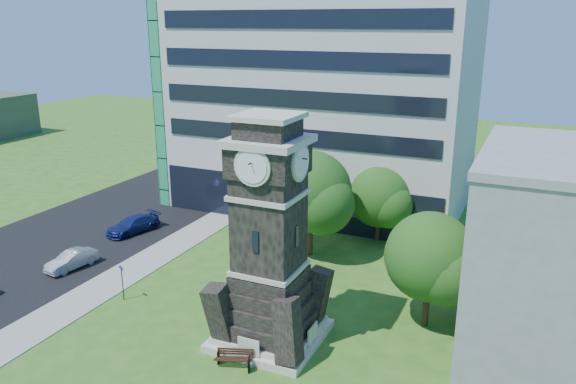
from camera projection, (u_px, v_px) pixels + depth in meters
The scene contains 13 objects.
ground at pixel (203, 344), 29.82m from camera, with size 160.00×160.00×0.00m, color #2B611B.
sidewalk at pixel (124, 275), 37.93m from camera, with size 3.00×70.00×0.06m, color gray.
street at pixel (33, 254), 41.30m from camera, with size 14.00×80.00×0.02m, color black.
clock_tower at pixel (269, 248), 28.83m from camera, with size 5.40×5.40×12.22m.
office_tall at pixel (325, 47), 49.42m from camera, with size 26.20×15.11×28.60m.
car_street_mid at pixel (72, 260), 38.84m from camera, with size 1.29×3.69×1.21m, color gray.
car_street_north at pixel (133, 225), 45.43m from camera, with size 1.84×4.53×1.32m, color navy.
park_bench at pixel (234, 357), 27.79m from camera, with size 1.83×0.49×0.95m.
street_sign at pixel (122, 279), 34.18m from camera, with size 0.55×0.05×2.27m.
tree_nw at pixel (277, 176), 47.46m from camera, with size 5.64×5.12×6.66m.
tree_nc at pixel (312, 194), 39.95m from camera, with size 6.48×5.89×7.78m.
tree_ne at pixel (380, 199), 43.00m from camera, with size 5.16×4.69×5.90m.
tree_east at pixel (431, 260), 30.58m from camera, with size 5.46×4.96×6.66m.
Camera 1 is at (14.94, -21.93, 16.48)m, focal length 35.00 mm.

